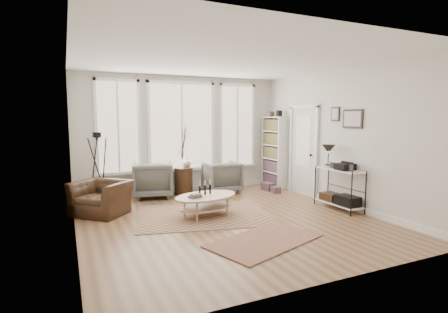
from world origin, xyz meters
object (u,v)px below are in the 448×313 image
armchair_left (153,179)px  armchair_right (222,177)px  low_shelf (339,185)px  coffee_table (206,200)px  bookcase (274,152)px  accent_chair (101,198)px  side_table (183,158)px

armchair_left → armchair_right: size_ratio=1.08×
armchair_left → low_shelf: bearing=153.4°
coffee_table → bookcase: bearing=34.5°
accent_chair → side_table: bearing=68.5°
bookcase → armchair_left: 3.32m
bookcase → low_shelf: 2.56m
armchair_right → side_table: size_ratio=0.46×
side_table → accent_chair: bearing=-153.6°
accent_chair → coffee_table: bearing=13.5°
coffee_table → armchair_left: (-0.54, 2.03, 0.10)m
bookcase → side_table: bearing=178.0°
coffee_table → accent_chair: accent_chair is taller
coffee_table → side_table: size_ratio=0.78×
bookcase → accent_chair: 4.67m
armchair_left → side_table: (0.73, -0.06, 0.48)m
armchair_right → coffee_table: bearing=60.2°
armchair_right → side_table: (-0.97, 0.11, 0.51)m
armchair_left → accent_chair: armchair_left is taller
low_shelf → accent_chair: size_ratio=1.31×
coffee_table → low_shelf: bearing=-13.4°
coffee_table → side_table: (0.19, 1.97, 0.58)m
bookcase → armchair_left: size_ratio=2.24×
low_shelf → bookcase: bearing=88.7°
side_table → low_shelf: bearing=-46.4°
bookcase → armchair_right: (-1.57, -0.02, -0.57)m
accent_chair → armchair_right: bearing=58.6°
low_shelf → armchair_right: (-1.51, 2.50, -0.12)m
low_shelf → armchair_right: bearing=121.2°
armchair_right → side_table: side_table is taller
low_shelf → armchair_right: size_ratio=1.53×
low_shelf → armchair_left: bearing=140.3°
armchair_left → bookcase: bearing=-169.5°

